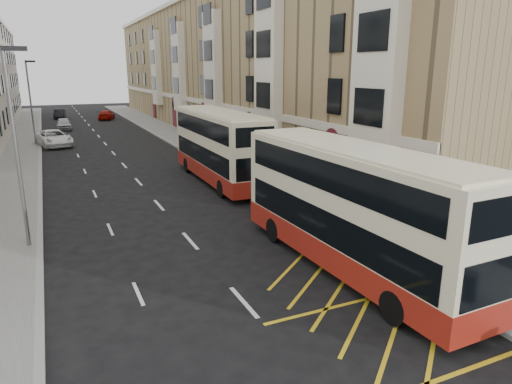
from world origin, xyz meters
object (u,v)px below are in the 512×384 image
pedestrian_mid (486,250)px  white_van (54,138)px  car_dark (60,114)px  street_lamp_near (16,139)px  car_red (106,115)px  double_decker_front (352,209)px  car_silver (64,124)px  street_lamp_far (31,98)px  double_decker_rear (219,146)px  pedestrian_near (481,271)px  pedestrian_far (415,246)px

pedestrian_mid → white_van: size_ratio=0.34×
white_van → car_dark: size_ratio=1.32×
street_lamp_near → car_red: bearing=79.7°
double_decker_front → car_silver: (-7.90, 49.11, -1.64)m
street_lamp_near → street_lamp_far: size_ratio=1.00×
car_red → street_lamp_near: bearing=95.3°
street_lamp_near → car_silver: street_lamp_near is taller
double_decker_rear → car_red: size_ratio=2.49×
street_lamp_near → pedestrian_near: street_lamp_near is taller
street_lamp_far → pedestrian_far: street_lamp_far is taller
pedestrian_near → white_van: (-11.55, 39.57, -0.31)m
pedestrian_far → car_red: pedestrian_far is taller
pedestrian_near → pedestrian_mid: bearing=-173.9°
double_decker_front → car_dark: double_decker_front is taller
double_decker_rear → car_silver: 35.08m
street_lamp_near → pedestrian_mid: street_lamp_near is taller
double_decker_rear → white_van: 22.87m
car_red → car_dark: bearing=-18.8°
pedestrian_near → car_red: bearing=-115.5°
pedestrian_far → car_dark: 65.82m
street_lamp_far → pedestrian_near: 43.36m
street_lamp_near → car_red: (9.48, 52.33, -3.95)m
pedestrian_near → car_red: pedestrian_near is taller
pedestrian_near → pedestrian_mid: pedestrian_mid is taller
pedestrian_far → white_van: 38.53m
street_lamp_near → white_van: bearing=86.7°
pedestrian_far → white_van: pedestrian_far is taller
pedestrian_near → car_red: (-3.70, 63.49, -0.42)m
pedestrian_far → pedestrian_near: bearing=116.0°
street_lamp_far → double_decker_rear: (11.35, -22.23, -2.25)m
street_lamp_near → white_van: 28.72m
pedestrian_mid → car_silver: (-11.77, 51.82, -0.37)m
street_lamp_far → double_decker_front: bearing=-73.6°
street_lamp_far → pedestrian_far: size_ratio=5.09×
double_decker_front → double_decker_rear: (0.37, 15.06, 0.01)m
car_silver → car_red: car_silver is taller
double_decker_rear → pedestrian_mid: (3.49, -17.77, -1.28)m
street_lamp_far → double_decker_rear: 25.06m
pedestrian_far → double_decker_rear: bearing=-59.3°
double_decker_front → car_silver: size_ratio=2.71×
pedestrian_near → car_silver: bearing=-108.0°
car_silver → pedestrian_mid: bearing=-75.7°
double_decker_front → pedestrian_far: size_ratio=7.47×
double_decker_front → street_lamp_far: bearing=105.0°
double_decker_front → car_silver: 49.77m
pedestrian_near → car_silver: (-10.11, 52.98, -0.37)m
double_decker_front → pedestrian_mid: double_decker_front is taller
car_silver → car_red: 12.31m
double_decker_rear → car_red: 44.63m
pedestrian_mid → car_red: (-5.36, 62.33, -0.42)m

